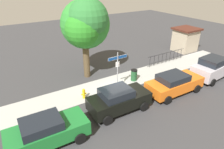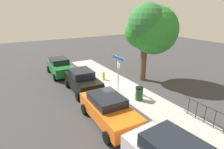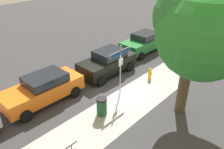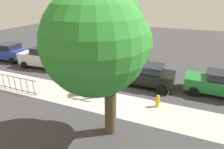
{
  "view_description": "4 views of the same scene",
  "coord_description": "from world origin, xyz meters",
  "px_view_note": "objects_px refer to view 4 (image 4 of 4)",
  "views": [
    {
      "loc": [
        -7.34,
        -10.98,
        8.09
      ],
      "look_at": [
        -0.23,
        0.5,
        1.36
      ],
      "focal_mm": 31.89,
      "sensor_mm": 36.0,
      "label": 1
    },
    {
      "loc": [
        11.53,
        -6.71,
        6.04
      ],
      "look_at": [
        0.11,
        -0.09,
        1.45
      ],
      "focal_mm": 29.65,
      "sensor_mm": 36.0,
      "label": 2
    },
    {
      "loc": [
        8.79,
        7.61,
        7.43
      ],
      "look_at": [
        0.92,
        0.42,
        1.64
      ],
      "focal_mm": 36.41,
      "sensor_mm": 36.0,
      "label": 3
    },
    {
      "loc": [
        -3.74,
        10.52,
        6.16
      ],
      "look_at": [
        0.43,
        0.4,
        1.53
      ],
      "focal_mm": 30.0,
      "sensor_mm": 36.0,
      "label": 4
    }
  ],
  "objects_px": {
    "shade_tree": "(98,39)",
    "car_blue": "(7,52)",
    "car_orange": "(90,65)",
    "car_green": "(219,83)",
    "car_black": "(146,75)",
    "trash_bin": "(84,87)",
    "car_silver": "(43,57)",
    "fire_hydrant": "(158,101)",
    "street_sign": "(115,66)"
  },
  "relations": [
    {
      "from": "car_green",
      "to": "car_silver",
      "type": "xyz_separation_m",
      "value": [
        14.4,
        0.17,
        0.12
      ]
    },
    {
      "from": "car_green",
      "to": "car_black",
      "type": "relative_size",
      "value": 1.02
    },
    {
      "from": "car_orange",
      "to": "car_blue",
      "type": "relative_size",
      "value": 1.08
    },
    {
      "from": "car_orange",
      "to": "car_silver",
      "type": "distance_m",
      "value": 4.81
    },
    {
      "from": "trash_bin",
      "to": "car_orange",
      "type": "bearing_deg",
      "value": -67.62
    },
    {
      "from": "shade_tree",
      "to": "car_silver",
      "type": "relative_size",
      "value": 1.55
    },
    {
      "from": "shade_tree",
      "to": "car_black",
      "type": "bearing_deg",
      "value": -96.96
    },
    {
      "from": "car_green",
      "to": "trash_bin",
      "type": "height_order",
      "value": "car_green"
    },
    {
      "from": "street_sign",
      "to": "car_silver",
      "type": "bearing_deg",
      "value": -18.1
    },
    {
      "from": "car_black",
      "to": "trash_bin",
      "type": "xyz_separation_m",
      "value": [
        3.47,
        2.87,
        -0.36
      ]
    },
    {
      "from": "car_black",
      "to": "car_orange",
      "type": "relative_size",
      "value": 0.91
    },
    {
      "from": "car_black",
      "to": "trash_bin",
      "type": "bearing_deg",
      "value": 40.99
    },
    {
      "from": "car_silver",
      "to": "car_blue",
      "type": "xyz_separation_m",
      "value": [
        4.8,
        -0.22,
        -0.07
      ]
    },
    {
      "from": "shade_tree",
      "to": "fire_hydrant",
      "type": "height_order",
      "value": "shade_tree"
    },
    {
      "from": "car_green",
      "to": "car_blue",
      "type": "distance_m",
      "value": 19.2
    },
    {
      "from": "car_green",
      "to": "car_orange",
      "type": "distance_m",
      "value": 9.6
    },
    {
      "from": "car_orange",
      "to": "fire_hydrant",
      "type": "xyz_separation_m",
      "value": [
        -6.13,
        2.91,
        -0.43
      ]
    },
    {
      "from": "fire_hydrant",
      "to": "street_sign",
      "type": "bearing_deg",
      "value": -4.07
    },
    {
      "from": "car_silver",
      "to": "shade_tree",
      "type": "bearing_deg",
      "value": 140.01
    },
    {
      "from": "shade_tree",
      "to": "car_black",
      "type": "relative_size",
      "value": 1.62
    },
    {
      "from": "car_silver",
      "to": "fire_hydrant",
      "type": "height_order",
      "value": "car_silver"
    },
    {
      "from": "car_green",
      "to": "car_black",
      "type": "height_order",
      "value": "car_black"
    },
    {
      "from": "car_green",
      "to": "car_black",
      "type": "xyz_separation_m",
      "value": [
        4.8,
        0.46,
        0.02
      ]
    },
    {
      "from": "shade_tree",
      "to": "car_silver",
      "type": "xyz_separation_m",
      "value": [
        8.86,
        -6.34,
        -3.66
      ]
    },
    {
      "from": "shade_tree",
      "to": "car_green",
      "type": "relative_size",
      "value": 1.59
    },
    {
      "from": "street_sign",
      "to": "fire_hydrant",
      "type": "distance_m",
      "value": 3.3
    },
    {
      "from": "street_sign",
      "to": "car_orange",
      "type": "relative_size",
      "value": 0.68
    },
    {
      "from": "street_sign",
      "to": "car_green",
      "type": "height_order",
      "value": "street_sign"
    },
    {
      "from": "car_orange",
      "to": "car_blue",
      "type": "height_order",
      "value": "car_blue"
    },
    {
      "from": "fire_hydrant",
      "to": "trash_bin",
      "type": "relative_size",
      "value": 0.8
    },
    {
      "from": "shade_tree",
      "to": "trash_bin",
      "type": "height_order",
      "value": "shade_tree"
    },
    {
      "from": "car_black",
      "to": "car_silver",
      "type": "relative_size",
      "value": 0.95
    },
    {
      "from": "shade_tree",
      "to": "trash_bin",
      "type": "xyz_separation_m",
      "value": [
        2.73,
        -3.18,
        -4.12
      ]
    },
    {
      "from": "car_green",
      "to": "street_sign",
      "type": "bearing_deg",
      "value": 25.41
    },
    {
      "from": "car_blue",
      "to": "shade_tree",
      "type": "bearing_deg",
      "value": 150.07
    },
    {
      "from": "car_green",
      "to": "car_silver",
      "type": "distance_m",
      "value": 14.4
    },
    {
      "from": "car_silver",
      "to": "trash_bin",
      "type": "relative_size",
      "value": 4.4
    },
    {
      "from": "car_green",
      "to": "fire_hydrant",
      "type": "bearing_deg",
      "value": 42.24
    },
    {
      "from": "street_sign",
      "to": "fire_hydrant",
      "type": "relative_size",
      "value": 3.95
    },
    {
      "from": "car_green",
      "to": "fire_hydrant",
      "type": "height_order",
      "value": "car_green"
    },
    {
      "from": "shade_tree",
      "to": "car_blue",
      "type": "xyz_separation_m",
      "value": [
        13.66,
        -6.57,
        -3.73
      ]
    },
    {
      "from": "car_green",
      "to": "trash_bin",
      "type": "distance_m",
      "value": 8.93
    },
    {
      "from": "fire_hydrant",
      "to": "car_black",
      "type": "bearing_deg",
      "value": -62.45
    },
    {
      "from": "street_sign",
      "to": "car_black",
      "type": "xyz_separation_m",
      "value": [
        -1.45,
        -2.37,
        -1.29
      ]
    },
    {
      "from": "car_black",
      "to": "fire_hydrant",
      "type": "bearing_deg",
      "value": 118.99
    },
    {
      "from": "street_sign",
      "to": "shade_tree",
      "type": "height_order",
      "value": "shade_tree"
    },
    {
      "from": "car_blue",
      "to": "fire_hydrant",
      "type": "relative_size",
      "value": 5.37
    },
    {
      "from": "shade_tree",
      "to": "car_black",
      "type": "distance_m",
      "value": 7.16
    },
    {
      "from": "car_orange",
      "to": "trash_bin",
      "type": "relative_size",
      "value": 4.61
    },
    {
      "from": "car_blue",
      "to": "trash_bin",
      "type": "height_order",
      "value": "car_blue"
    }
  ]
}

